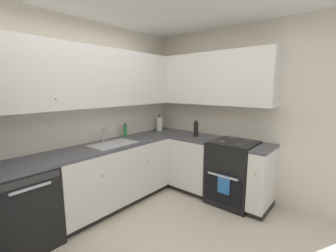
{
  "coord_description": "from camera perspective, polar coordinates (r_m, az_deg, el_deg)",
  "views": [
    {
      "loc": [
        -1.46,
        -1.37,
        1.68
      ],
      "look_at": [
        0.97,
        0.67,
        1.14
      ],
      "focal_mm": 24.35,
      "sensor_mm": 36.0,
      "label": 1
    }
  ],
  "objects": [
    {
      "name": "upper_cabinets_back",
      "position": [
        3.22,
        -18.31,
        11.43
      ],
      "size": [
        2.6,
        0.34,
        0.78
      ],
      "color": "silver"
    },
    {
      "name": "dishwasher",
      "position": [
        2.96,
        -32.67,
        -16.87
      ],
      "size": [
        0.6,
        0.63,
        0.87
      ],
      "color": "black",
      "rests_on": "ground_plane"
    },
    {
      "name": "lower_cabinets_back",
      "position": [
        3.43,
        -13.48,
        -11.88
      ],
      "size": [
        1.72,
        0.62,
        0.87
      ],
      "color": "silver",
      "rests_on": "ground_plane"
    },
    {
      "name": "countertop_back",
      "position": [
        3.29,
        -13.8,
        -4.62
      ],
      "size": [
        2.92,
        0.6,
        0.03
      ],
      "primitive_type": "cube",
      "color": "#4C4C51",
      "rests_on": "lower_cabinets_back"
    },
    {
      "name": "wall_right",
      "position": [
        3.64,
        17.72,
        2.98
      ],
      "size": [
        0.05,
        3.14,
        2.57
      ],
      "primitive_type": "cube",
      "color": "beige",
      "rests_on": "ground_plane"
    },
    {
      "name": "upper_cabinets_right",
      "position": [
        3.67,
        9.8,
        11.49
      ],
      "size": [
        0.32,
        2.06,
        0.78
      ],
      "color": "silver"
    },
    {
      "name": "wall_back",
      "position": [
        3.28,
        -23.22,
        1.97
      ],
      "size": [
        3.84,
        0.05,
        2.57
      ],
      "primitive_type": "cube",
      "color": "beige",
      "rests_on": "ground_plane"
    },
    {
      "name": "countertop_right",
      "position": [
        3.56,
        10.44,
        -3.41
      ],
      "size": [
        0.6,
        1.51,
        0.03
      ],
      "color": "#4C4C51",
      "rests_on": "lower_cabinets_right"
    },
    {
      "name": "sink",
      "position": [
        3.27,
        -13.54,
        -5.11
      ],
      "size": [
        0.62,
        0.4,
        0.1
      ],
      "color": "#B7B7BC",
      "rests_on": "countertop_back"
    },
    {
      "name": "lower_cabinets_right",
      "position": [
        3.69,
        10.25,
        -10.19
      ],
      "size": [
        0.62,
        1.51,
        0.87
      ],
      "color": "silver",
      "rests_on": "ground_plane"
    },
    {
      "name": "paper_towel_roll",
      "position": [
        4.14,
        -2.14,
        0.54
      ],
      "size": [
        0.11,
        0.11,
        0.3
      ],
      "color": "white",
      "rests_on": "countertop_back"
    },
    {
      "name": "oil_bottle",
      "position": [
        3.66,
        7.0,
        -0.76
      ],
      "size": [
        0.07,
        0.07,
        0.26
      ],
      "color": "black",
      "rests_on": "countertop_right"
    },
    {
      "name": "soap_bottle",
      "position": [
        3.63,
        -10.66,
        -1.28
      ],
      "size": [
        0.06,
        0.06,
        0.22
      ],
      "color": "#338C4C",
      "rests_on": "countertop_back"
    },
    {
      "name": "oven_range",
      "position": [
        3.53,
        16.0,
        -10.96
      ],
      "size": [
        0.68,
        0.62,
        1.05
      ],
      "color": "black",
      "rests_on": "ground_plane"
    },
    {
      "name": "faucet",
      "position": [
        3.4,
        -15.65,
        -1.88
      ],
      "size": [
        0.07,
        0.16,
        0.2
      ],
      "color": "silver",
      "rests_on": "countertop_back"
    }
  ]
}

